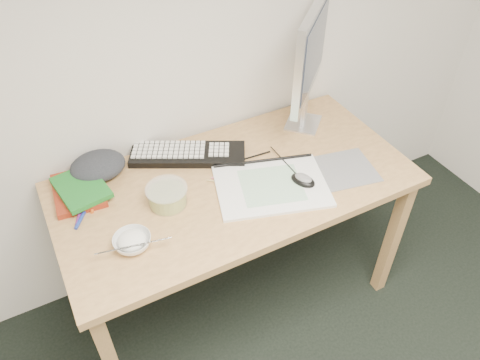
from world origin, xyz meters
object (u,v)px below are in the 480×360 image
object	(u,v)px
monitor	(310,55)
rice_bowl	(132,242)
keyboard	(188,154)
sketchpad	(271,186)
desk	(235,196)

from	to	relation	value
monitor	rice_bowl	xyz separation A→B (m)	(-0.91, -0.33, -0.32)
keyboard	rice_bowl	size ratio (longest dim) A/B	3.65
keyboard	monitor	distance (m)	0.64
sketchpad	rice_bowl	distance (m)	0.57
sketchpad	keyboard	size ratio (longest dim) A/B	0.90
sketchpad	rice_bowl	xyz separation A→B (m)	(-0.57, -0.03, 0.01)
desk	keyboard	bearing A→B (deg)	115.29
monitor	rice_bowl	bearing A→B (deg)	156.41
sketchpad	keyboard	world-z (taller)	keyboard
desk	monitor	xyz separation A→B (m)	(0.45, 0.20, 0.42)
desk	rice_bowl	size ratio (longest dim) A/B	10.82
sketchpad	keyboard	distance (m)	0.39
desk	monitor	size ratio (longest dim) A/B	2.59
desk	sketchpad	world-z (taller)	sketchpad
keyboard	rice_bowl	distance (m)	0.50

